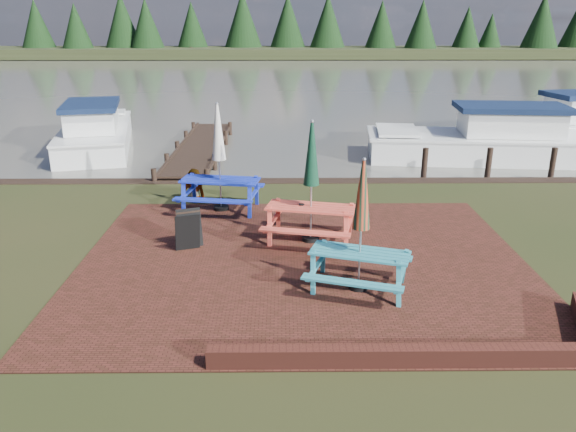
# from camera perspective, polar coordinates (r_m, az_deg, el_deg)

# --- Properties ---
(ground) EXTENTS (120.00, 120.00, 0.00)m
(ground) POSITION_cam_1_polar(r_m,az_deg,el_deg) (10.51, 1.77, -6.94)
(ground) COLOR black
(ground) RESTS_ON ground
(paving) EXTENTS (9.00, 7.50, 0.02)m
(paving) POSITION_cam_1_polar(r_m,az_deg,el_deg) (11.41, 1.57, -4.66)
(paving) COLOR #381A11
(paving) RESTS_ON ground
(brick_wall) EXTENTS (6.21, 1.79, 0.30)m
(brick_wall) POSITION_cam_1_polar(r_m,az_deg,el_deg) (8.71, 17.07, -12.77)
(brick_wall) COLOR #4C1E16
(brick_wall) RESTS_ON ground
(water) EXTENTS (120.00, 60.00, 0.02)m
(water) POSITION_cam_1_polar(r_m,az_deg,el_deg) (46.64, -0.08, 13.71)
(water) COLOR #4D4B42
(water) RESTS_ON ground
(far_treeline) EXTENTS (120.00, 10.00, 8.10)m
(far_treeline) POSITION_cam_1_polar(r_m,az_deg,el_deg) (75.42, -0.29, 18.40)
(far_treeline) COLOR black
(far_treeline) RESTS_ON ground
(picnic_table_teal) EXTENTS (2.15, 2.02, 2.43)m
(picnic_table_teal) POSITION_cam_1_polar(r_m,az_deg,el_deg) (10.05, 7.34, -3.04)
(picnic_table_teal) COLOR teal
(picnic_table_teal) RESTS_ON ground
(picnic_table_red) EXTENTS (2.25, 2.09, 2.66)m
(picnic_table_red) POSITION_cam_1_polar(r_m,az_deg,el_deg) (12.16, 2.35, 1.53)
(picnic_table_red) COLOR #E04C39
(picnic_table_red) RESTS_ON ground
(picnic_table_blue) EXTENTS (2.22, 2.04, 2.72)m
(picnic_table_blue) POSITION_cam_1_polar(r_m,az_deg,el_deg) (14.29, -6.94, 4.23)
(picnic_table_blue) COLOR #172AAE
(picnic_table_blue) RESTS_ON ground
(chalkboard) EXTENTS (0.56, 0.65, 0.84)m
(chalkboard) POSITION_cam_1_polar(r_m,az_deg,el_deg) (12.08, -10.06, -1.41)
(chalkboard) COLOR black
(chalkboard) RESTS_ON ground
(jetty) EXTENTS (1.76, 9.08, 1.00)m
(jetty) POSITION_cam_1_polar(r_m,az_deg,el_deg) (21.40, -8.92, 6.93)
(jetty) COLOR black
(jetty) RESTS_ON ground
(boat_jetty) EXTENTS (4.00, 7.58, 2.09)m
(boat_jetty) POSITION_cam_1_polar(r_m,az_deg,el_deg) (23.35, -18.94, 7.94)
(boat_jetty) COLOR silver
(boat_jetty) RESTS_ON ground
(boat_near) EXTENTS (8.30, 3.62, 2.18)m
(boat_near) POSITION_cam_1_polar(r_m,az_deg,el_deg) (21.60, 19.44, 7.09)
(boat_near) COLOR silver
(boat_near) RESTS_ON ground
(boat_far) EXTENTS (7.69, 3.73, 2.30)m
(boat_far) POSITION_cam_1_polar(r_m,az_deg,el_deg) (25.52, 26.85, 7.95)
(boat_far) COLOR silver
(boat_far) RESTS_ON ground
(person) EXTENTS (0.74, 0.63, 1.71)m
(person) POSITION_cam_1_polar(r_m,az_deg,el_deg) (15.27, -9.65, 4.71)
(person) COLOR gray
(person) RESTS_ON ground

